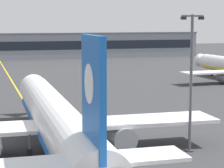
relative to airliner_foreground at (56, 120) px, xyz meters
The scene contains 5 objects.
taxiway_centreline 19.81m from the airliner_foreground, 89.90° to the left, with size 0.30×180.00×0.01m, color yellow.
airliner_foreground is the anchor object (origin of this frame).
apron_lamp_post 13.20m from the airliner_foreground, ahead, with size 2.24×0.90×13.05m.
safety_cone_by_nose_gear 17.46m from the airliner_foreground, 89.84° to the left, with size 0.44×0.44×0.55m.
terminal_building 114.32m from the airliner_foreground, 84.20° to the left, with size 112.96×12.40×8.50m.
Camera 1 is at (-6.85, -31.42, 12.48)m, focal length 74.63 mm.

